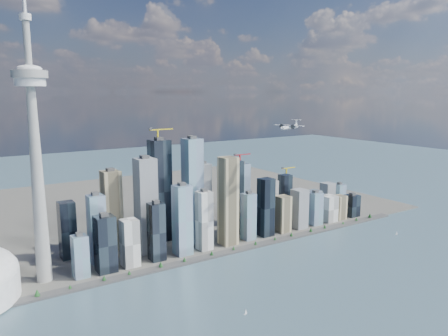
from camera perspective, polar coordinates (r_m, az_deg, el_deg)
ground at (r=709.03m, az=9.20°, el=-17.68°), size 4000.00×4000.00×0.00m
seawall at (r=891.07m, az=-1.88°, el=-11.48°), size 1100.00×22.00×4.00m
land at (r=1279.05m, az=-12.45°, el=-5.07°), size 1400.00×900.00×3.00m
shoreline_trees at (r=888.62m, az=-1.88°, el=-11.07°), size 960.53×7.20×8.80m
skyscraper_cluster at (r=967.72m, az=-1.56°, el=-5.06°), size 736.00×142.00×248.78m
needle_tower at (r=786.20m, az=-23.46°, el=2.44°), size 56.00×56.00×550.50m
airplane at (r=889.41m, az=8.57°, el=5.35°), size 71.35×63.84×17.92m
sailboat_west at (r=685.33m, az=2.84°, el=-18.33°), size 6.26×2.32×8.65m
sailboat_east at (r=1099.70m, az=21.62°, el=-7.95°), size 6.57×3.08×9.11m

